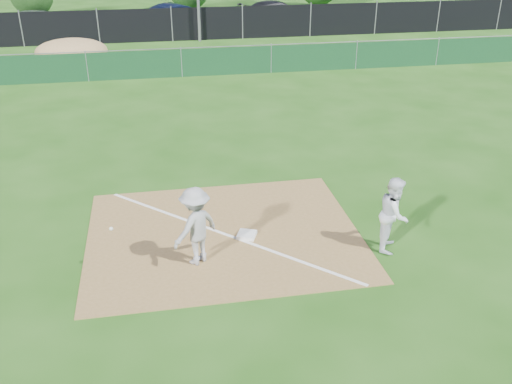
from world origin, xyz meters
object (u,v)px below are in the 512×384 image
(car_left, at_px, (39,21))
(car_mid, at_px, (178,16))
(car_right, at_px, (276,12))
(runner, at_px, (394,214))
(first_base, at_px, (247,235))
(play_at_first, at_px, (196,226))

(car_left, distance_m, car_mid, 8.26)
(car_left, relative_size, car_right, 0.84)
(runner, xyz_separation_m, car_right, (3.49, 27.71, -0.09))
(car_right, bearing_deg, car_mid, 72.69)
(car_left, bearing_deg, car_mid, -73.48)
(car_left, bearing_deg, first_base, -147.23)
(play_at_first, distance_m, runner, 4.14)
(runner, bearing_deg, car_mid, 34.05)
(first_base, relative_size, car_mid, 0.09)
(play_at_first, height_order, car_right, play_at_first)
(runner, bearing_deg, car_left, 50.51)
(car_mid, xyz_separation_m, car_right, (6.36, 0.70, -0.04))
(first_base, relative_size, car_right, 0.08)
(first_base, bearing_deg, car_mid, 89.78)
(first_base, distance_m, runner, 3.22)
(runner, bearing_deg, car_right, 20.81)
(first_base, relative_size, runner, 0.24)
(first_base, xyz_separation_m, car_right, (6.46, 26.73, 0.66))
(first_base, height_order, car_right, car_right)
(play_at_first, relative_size, car_right, 0.46)
(runner, relative_size, car_right, 0.33)
(first_base, bearing_deg, runner, -18.27)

